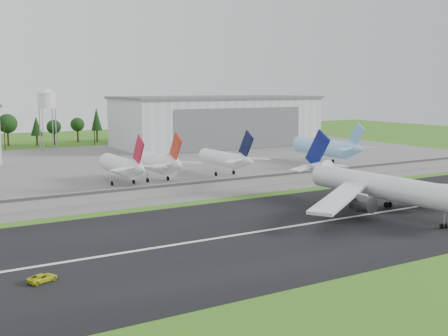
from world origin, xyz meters
TOP-DOWN VIEW (x-y plane):
  - ground at (0.00, 0.00)m, footprint 600.00×600.00m
  - runway at (0.00, 10.00)m, footprint 320.00×60.00m
  - runway_centerline at (0.00, 10.00)m, footprint 220.00×1.00m
  - apron at (0.00, 120.00)m, footprint 320.00×150.00m
  - blast_fence at (0.00, 54.99)m, footprint 240.00×0.61m
  - hangar_east at (75.00, 164.92)m, footprint 102.00×47.00m
  - water_tower at (-5.00, 185.00)m, footprint 8.40×8.40m
  - utility_poles at (0.00, 200.00)m, footprint 230.00×3.00m
  - treeline at (0.00, 215.00)m, footprint 320.00×16.00m
  - main_airliner at (31.70, 9.56)m, footprint 57.22×59.20m
  - ground_vehicle at (-49.97, 1.89)m, footprint 5.10×3.60m
  - parked_jet_red_a at (-8.36, 76.54)m, footprint 7.36×31.29m
  - parked_jet_red_b at (3.28, 76.58)m, footprint 7.36×31.29m
  - parked_jet_navy at (28.08, 76.50)m, footprint 7.36×31.29m
  - parked_jet_skyblue at (77.25, 81.62)m, footprint 7.36×37.29m

SIDE VIEW (x-z plane):
  - ground at x=0.00m, z-range 0.00..0.00m
  - utility_poles at x=0.00m, z-range -6.00..6.00m
  - treeline at x=0.00m, z-range -11.00..11.00m
  - runway at x=0.00m, z-range 0.00..0.10m
  - apron at x=0.00m, z-range 0.00..0.10m
  - runway_centerline at x=0.00m, z-range 0.10..0.12m
  - ground_vehicle at x=-49.97m, z-range 0.10..1.39m
  - blast_fence at x=0.00m, z-range 0.06..3.56m
  - main_airliner at x=31.70m, z-range -4.19..13.98m
  - parked_jet_navy at x=28.08m, z-range -2.31..14.03m
  - parked_jet_red_a at x=-8.36m, z-range -2.23..14.32m
  - parked_jet_red_b at x=3.28m, z-range -2.12..14.68m
  - parked_jet_skyblue at x=77.25m, z-range -2.01..15.14m
  - hangar_east at x=75.00m, z-range 0.03..25.23m
  - water_tower at x=-5.00m, z-range 9.85..39.25m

